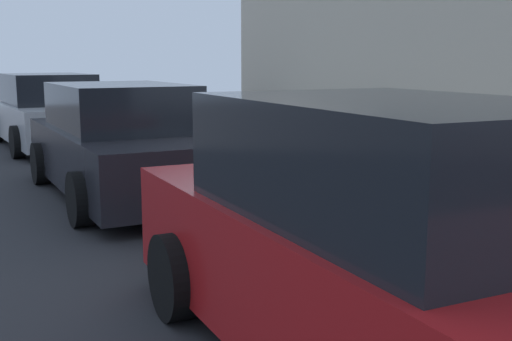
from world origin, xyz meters
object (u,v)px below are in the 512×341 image
object	(u,v)px
suitcase_olive_1	(497,210)
bollard_post	(195,132)
suitcase_navy_6	(320,166)
suitcase_silver_11	(230,146)
parked_car_silver_2	(48,113)
suitcase_red_2	(454,208)
parked_car_charcoal_1	(121,144)
suitcase_maroon_3	(409,192)
suitcase_silver_4	(379,181)
suitcase_maroon_10	(250,146)
suitcase_teal_5	(346,178)
suitcase_black_7	(300,161)
fire_hydrant	(216,134)
suitcase_olive_8	(288,162)
suitcase_red_9	(270,157)
parked_car_red_0	(395,252)

from	to	relation	value
suitcase_olive_1	bollard_post	size ratio (longest dim) A/B	1.20
suitcase_navy_6	suitcase_silver_11	world-z (taller)	suitcase_navy_6
suitcase_silver_11	parked_car_silver_2	bearing A→B (deg)	24.78
suitcase_silver_11	bollard_post	distance (m)	1.36
suitcase_red_2	parked_car_charcoal_1	xyz separation A→B (m)	(3.97, 2.28, 0.32)
suitcase_maroon_3	suitcase_silver_4	xyz separation A→B (m)	(0.58, -0.04, 0.02)
suitcase_olive_1	suitcase_navy_6	distance (m)	2.83
suitcase_navy_6	suitcase_olive_1	bearing A→B (deg)	-177.72
suitcase_maroon_10	suitcase_silver_11	distance (m)	0.59
bollard_post	suitcase_maroon_10	bearing A→B (deg)	-175.22
suitcase_teal_5	suitcase_silver_11	distance (m)	3.33
suitcase_black_7	parked_car_silver_2	distance (m)	7.25
suitcase_navy_6	suitcase_silver_4	bearing A→B (deg)	-176.66
fire_hydrant	suitcase_red_2	bearing A→B (deg)	-179.46
bollard_post	parked_car_charcoal_1	distance (m)	3.21
suitcase_maroon_3	fire_hydrant	size ratio (longest dim) A/B	1.09
suitcase_olive_1	suitcase_olive_8	world-z (taller)	suitcase_olive_1
suitcase_navy_6	suitcase_black_7	bearing A→B (deg)	-2.02
suitcase_teal_5	suitcase_navy_6	bearing A→B (deg)	0.41
suitcase_teal_5	bollard_post	xyz separation A→B (m)	(4.68, 0.10, 0.11)
suitcase_red_9	bollard_post	distance (m)	2.53
suitcase_navy_6	suitcase_maroon_10	xyz separation A→B (m)	(2.18, -0.06, -0.00)
suitcase_maroon_10	fire_hydrant	size ratio (longest dim) A/B	1.28
parked_car_silver_2	suitcase_navy_6	bearing A→B (deg)	-163.72
parked_car_charcoal_1	suitcase_red_9	bearing A→B (deg)	-92.00
suitcase_red_2	suitcase_navy_6	size ratio (longest dim) A/B	0.86
suitcase_teal_5	suitcase_maroon_10	distance (m)	2.75
parked_car_red_0	suitcase_teal_5	bearing A→B (deg)	-31.40
suitcase_navy_6	parked_car_silver_2	world-z (taller)	parked_car_silver_2
suitcase_red_2	suitcase_teal_5	xyz separation A→B (m)	(1.73, 0.10, 0.03)
suitcase_maroon_3	parked_car_charcoal_1	xyz separation A→B (m)	(3.40, 2.20, 0.26)
parked_car_red_0	suitcase_red_2	bearing A→B (deg)	-51.05
suitcase_silver_4	suitcase_maroon_10	bearing A→B (deg)	0.04
parked_car_red_0	suitcase_black_7	bearing A→B (deg)	-25.11
suitcase_maroon_3	suitcase_black_7	xyz separation A→B (m)	(2.26, 0.01, 0.03)
suitcase_red_9	bollard_post	xyz separation A→B (m)	(2.51, 0.23, 0.15)
suitcase_olive_1	suitcase_olive_8	distance (m)	3.89
suitcase_maroon_10	parked_car_silver_2	world-z (taller)	parked_car_silver_2
suitcase_teal_5	suitcase_red_9	world-z (taller)	suitcase_teal_5
suitcase_olive_8	fire_hydrant	world-z (taller)	fire_hydrant
suitcase_maroon_3	suitcase_black_7	world-z (taller)	suitcase_black_7
fire_hydrant	bollard_post	bearing A→B (deg)	13.69
suitcase_teal_5	suitcase_silver_11	xyz separation A→B (m)	(3.33, 0.01, -0.01)
fire_hydrant	suitcase_silver_11	bearing A→B (deg)	175.12
suitcase_silver_11	suitcase_red_9	bearing A→B (deg)	-173.22
suitcase_red_9	parked_car_red_0	xyz separation A→B (m)	(-5.74, 2.30, 0.38)
suitcase_teal_5	parked_car_red_0	size ratio (longest dim) A/B	0.20
suitcase_red_2	suitcase_teal_5	distance (m)	1.73
fire_hydrant	parked_car_charcoal_1	bearing A→B (deg)	129.16
suitcase_olive_1	parked_car_charcoal_1	bearing A→B (deg)	26.93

